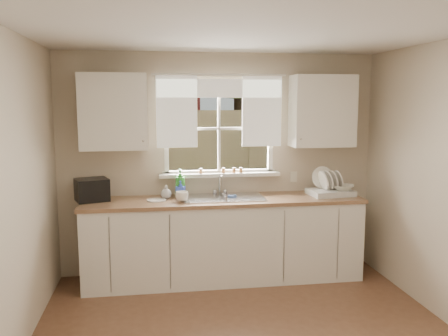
{
  "coord_description": "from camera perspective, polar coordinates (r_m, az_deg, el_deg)",
  "views": [
    {
      "loc": [
        -0.76,
        -3.32,
        1.96
      ],
      "look_at": [
        0.0,
        1.65,
        1.25
      ],
      "focal_mm": 38.0,
      "sensor_mm": 36.0,
      "label": 1
    }
  ],
  "objects": [
    {
      "name": "wall_outlet",
      "position": [
        5.62,
        8.38,
        -1.05
      ],
      "size": [
        0.08,
        0.01,
        0.12
      ],
      "primitive_type": "cube",
      "color": "beige",
      "rests_on": "room_walls"
    },
    {
      "name": "curtains",
      "position": [
        5.32,
        -0.5,
        7.76
      ],
      "size": [
        1.5,
        0.03,
        0.81
      ],
      "color": "white",
      "rests_on": "room_walls"
    },
    {
      "name": "backyard",
      "position": [
        11.9,
        -2.28,
        15.3
      ],
      "size": [
        20.0,
        10.0,
        6.13
      ],
      "color": "#335421",
      "rests_on": "ground"
    },
    {
      "name": "dish_rack",
      "position": [
        5.47,
        12.63,
        -2.48
      ],
      "size": [
        0.5,
        0.4,
        0.31
      ],
      "color": "silver",
      "rests_on": "countertop"
    },
    {
      "name": "bowl",
      "position": [
        5.47,
        14.12,
        -2.29
      ],
      "size": [
        0.32,
        0.32,
        0.06
      ],
      "primitive_type": "imported",
      "rotation": [
        0.0,
        0.0,
        -0.42
      ],
      "color": "silver",
      "rests_on": "dish_rack"
    },
    {
      "name": "black_appliance",
      "position": [
        5.22,
        -15.61,
        -2.53
      ],
      "size": [
        0.4,
        0.37,
        0.24
      ],
      "primitive_type": "cube",
      "rotation": [
        0.0,
        0.0,
        0.33
      ],
      "color": "black",
      "rests_on": "countertop"
    },
    {
      "name": "window",
      "position": [
        5.39,
        -0.57,
        3.0
      ],
      "size": [
        1.38,
        0.16,
        1.06
      ],
      "color": "white",
      "rests_on": "room_walls"
    },
    {
      "name": "soap_bottle_a",
      "position": [
        5.23,
        -5.29,
        -1.83
      ],
      "size": [
        0.14,
        0.14,
        0.31
      ],
      "primitive_type": "imported",
      "rotation": [
        0.0,
        0.0,
        0.14
      ],
      "color": "green",
      "rests_on": "countertop"
    },
    {
      "name": "base_cabinets",
      "position": [
        5.28,
        -0.05,
        -8.74
      ],
      "size": [
        3.0,
        0.62,
        0.87
      ],
      "primitive_type": "cube",
      "color": "white",
      "rests_on": "ground"
    },
    {
      "name": "saucer",
      "position": [
        5.1,
        -8.1,
        -3.85
      ],
      "size": [
        0.21,
        0.21,
        0.01
      ],
      "primitive_type": "cylinder",
      "color": "silver",
      "rests_on": "countertop"
    },
    {
      "name": "ceiling",
      "position": [
        3.45,
        4.37,
        17.01
      ],
      "size": [
        3.6,
        4.0,
        0.02
      ],
      "primitive_type": "cube",
      "color": "silver",
      "rests_on": "room_walls"
    },
    {
      "name": "soap_bottle_c",
      "position": [
        5.19,
        -6.97,
        -2.85
      ],
      "size": [
        0.12,
        0.12,
        0.15
      ],
      "primitive_type": "imported",
      "rotation": [
        0.0,
        0.0,
        -0.03
      ],
      "color": "beige",
      "rests_on": "countertop"
    },
    {
      "name": "room_walls",
      "position": [
        3.42,
        4.39,
        -4.22
      ],
      "size": [
        3.62,
        4.02,
        2.5
      ],
      "color": "beige",
      "rests_on": "ground"
    },
    {
      "name": "sill_jars",
      "position": [
        5.38,
        0.11,
        -0.3
      ],
      "size": [
        0.5,
        0.04,
        0.06
      ],
      "color": "brown",
      "rests_on": "window"
    },
    {
      "name": "countertop",
      "position": [
        5.17,
        -0.05,
        -3.91
      ],
      "size": [
        3.04,
        0.65,
        0.04
      ],
      "primitive_type": "cube",
      "color": "#876343",
      "rests_on": "base_cabinets"
    },
    {
      "name": "soap_bottle_b",
      "position": [
        5.19,
        -5.24,
        -2.56
      ],
      "size": [
        0.12,
        0.12,
        0.2
      ],
      "primitive_type": "imported",
      "rotation": [
        0.0,
        0.0,
        -0.38
      ],
      "color": "blue",
      "rests_on": "countertop"
    },
    {
      "name": "upper_cabinet_right",
      "position": [
        5.49,
        11.75,
        6.73
      ],
      "size": [
        0.7,
        0.33,
        0.8
      ],
      "primitive_type": "cube",
      "color": "white",
      "rests_on": "room_walls"
    },
    {
      "name": "upper_cabinet_left",
      "position": [
        5.16,
        -13.12,
        6.61
      ],
      "size": [
        0.7,
        0.33,
        0.8
      ],
      "primitive_type": "cube",
      "color": "white",
      "rests_on": "room_walls"
    },
    {
      "name": "cup",
      "position": [
        5.01,
        -5.1,
        -3.45
      ],
      "size": [
        0.16,
        0.16,
        0.11
      ],
      "primitive_type": "imported",
      "rotation": [
        0.0,
        0.0,
        -0.14
      ],
      "color": "silver",
      "rests_on": "countertop"
    },
    {
      "name": "sink",
      "position": [
        5.21,
        -0.1,
        -4.4
      ],
      "size": [
        0.88,
        0.52,
        0.4
      ],
      "color": "#B7B7BC",
      "rests_on": "countertop"
    }
  ]
}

